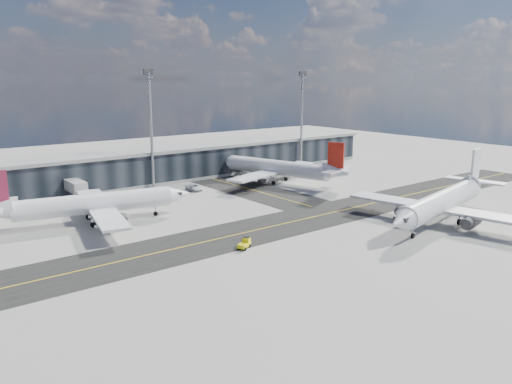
% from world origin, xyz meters
% --- Properties ---
extents(ground, '(300.00, 300.00, 0.00)m').
position_xyz_m(ground, '(0.00, 0.00, 0.00)').
color(ground, gray).
rests_on(ground, ground).
extents(taxiway_lanes, '(180.00, 63.00, 0.03)m').
position_xyz_m(taxiway_lanes, '(3.91, 10.74, 0.01)').
color(taxiway_lanes, black).
rests_on(taxiway_lanes, ground).
extents(terminal_concourse, '(152.00, 19.80, 8.80)m').
position_xyz_m(terminal_concourse, '(0.04, 54.93, 4.09)').
color(terminal_concourse, black).
rests_on(terminal_concourse, ground).
extents(floodlight_masts, '(102.50, 0.70, 28.90)m').
position_xyz_m(floodlight_masts, '(0.00, 48.00, 15.61)').
color(floodlight_masts, gray).
rests_on(floodlight_masts, ground).
extents(airliner_af, '(38.18, 32.75, 11.36)m').
position_xyz_m(airliner_af, '(-23.40, 26.33, 3.75)').
color(airliner_af, white).
rests_on(airliner_af, ground).
extents(airliner_redtail, '(33.79, 39.21, 11.82)m').
position_xyz_m(airliner_redtail, '(28.70, 33.54, 3.91)').
color(airliner_redtail, white).
rests_on(airliner_redtail, ground).
extents(airliner_near, '(41.43, 35.54, 12.32)m').
position_xyz_m(airliner_near, '(29.24, -13.69, 4.07)').
color(airliner_near, silver).
rests_on(airliner_near, ground).
extents(baggage_tug, '(2.93, 2.34, 1.66)m').
position_xyz_m(baggage_tug, '(-9.21, -2.69, 0.83)').
color(baggage_tug, '#FFF20D').
rests_on(baggage_tug, ground).
extents(service_van, '(3.06, 5.75, 1.54)m').
position_xyz_m(service_van, '(6.47, 39.25, 0.77)').
color(service_van, white).
rests_on(service_van, ground).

